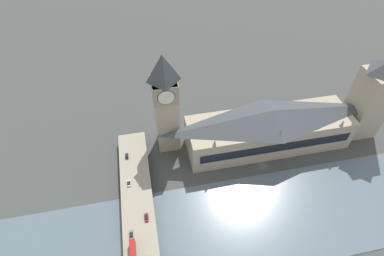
# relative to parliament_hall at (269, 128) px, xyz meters

# --- Properties ---
(ground_plane) EXTENTS (600.00, 600.00, 0.00)m
(ground_plane) POSITION_rel_parliament_hall_xyz_m (-16.92, 8.00, -14.54)
(ground_plane) COLOR #424442
(river_water) EXTENTS (53.81, 360.00, 0.30)m
(river_water) POSITION_rel_parliament_hall_xyz_m (-49.83, 8.00, -14.39)
(river_water) COLOR slate
(river_water) RESTS_ON ground_plane
(parliament_hall) EXTENTS (28.30, 101.65, 29.32)m
(parliament_hall) POSITION_rel_parliament_hall_xyz_m (0.00, 0.00, 0.00)
(parliament_hall) COLOR tan
(parliament_hall) RESTS_ON ground_plane
(clock_tower) EXTENTS (14.59, 14.59, 66.70)m
(clock_tower) POSITION_rel_parliament_hall_xyz_m (12.69, 61.50, 21.15)
(clock_tower) COLOR tan
(clock_tower) RESTS_ON ground_plane
(victoria_tower) EXTENTS (18.54, 18.54, 59.40)m
(victoria_tower) POSITION_rel_parliament_hall_xyz_m (0.05, -64.10, 13.16)
(victoria_tower) COLOR tan
(victoria_tower) RESTS_ON ground_plane
(road_bridge) EXTENTS (139.62, 16.79, 6.46)m
(road_bridge) POSITION_rel_parliament_hall_xyz_m (-49.83, 84.57, -9.31)
(road_bridge) COLOR gray
(road_bridge) RESTS_ON ground_plane
(double_decker_bus_lead) EXTENTS (10.74, 2.65, 4.68)m
(double_decker_bus_lead) POSITION_rel_parliament_hall_xyz_m (-57.34, 88.19, -5.50)
(double_decker_bus_lead) COLOR red
(double_decker_bus_lead) RESTS_ON road_bridge
(car_northbound_lead) EXTENTS (4.04, 1.87, 1.33)m
(car_northbound_lead) POSITION_rel_parliament_hall_xyz_m (-18.21, 88.11, -7.41)
(car_northbound_lead) COLOR silver
(car_northbound_lead) RESTS_ON road_bridge
(car_northbound_tail) EXTENTS (4.57, 1.89, 1.43)m
(car_northbound_tail) POSITION_rel_parliament_hall_xyz_m (-40.52, 80.51, -7.35)
(car_northbound_tail) COLOR maroon
(car_northbound_tail) RESTS_ON road_bridge
(car_southbound_mid) EXTENTS (4.75, 1.82, 1.34)m
(car_southbound_mid) POSITION_rel_parliament_hall_xyz_m (-48.33, 88.56, -7.42)
(car_southbound_mid) COLOR slate
(car_southbound_mid) RESTS_ON road_bridge
(car_southbound_extra) EXTENTS (3.98, 1.74, 1.45)m
(car_southbound_extra) POSITION_rel_parliament_hall_xyz_m (1.44, 88.29, -7.36)
(car_southbound_extra) COLOR black
(car_southbound_extra) RESTS_ON road_bridge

